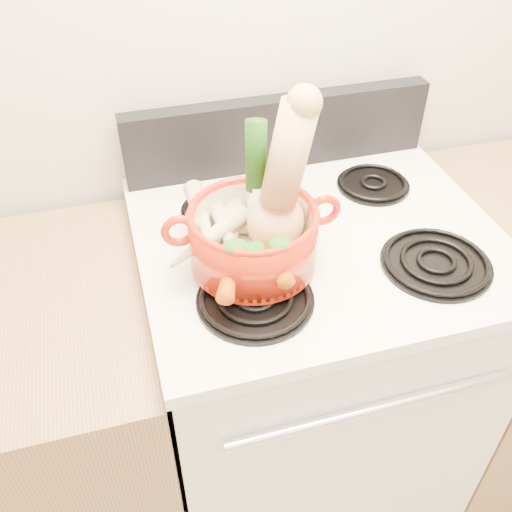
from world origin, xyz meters
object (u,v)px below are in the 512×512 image
object	(u,v)px
stove_body	(307,375)
squash	(278,180)
dutch_oven	(253,238)
leek	(257,180)

from	to	relation	value
stove_body	squash	distance (m)	0.69
stove_body	dutch_oven	xyz separation A→B (m)	(-0.17, -0.07, 0.57)
leek	dutch_oven	bearing A→B (deg)	-95.01
dutch_oven	leek	size ratio (longest dim) A/B	0.95
dutch_oven	stove_body	bearing A→B (deg)	24.35
dutch_oven	leek	world-z (taller)	leek
squash	dutch_oven	bearing A→B (deg)	174.21
dutch_oven	leek	xyz separation A→B (m)	(0.02, 0.05, 0.09)
leek	squash	bearing A→B (deg)	-31.40
dutch_oven	leek	distance (m)	0.11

